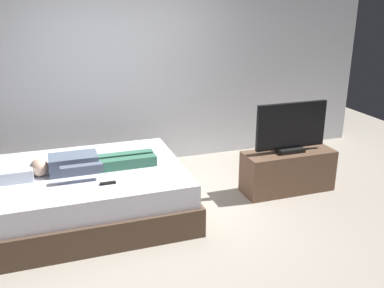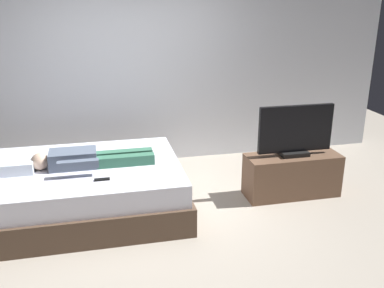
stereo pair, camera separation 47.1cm
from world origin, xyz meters
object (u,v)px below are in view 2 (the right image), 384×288
at_px(pillow, 10,166).
at_px(bed, 86,189).
at_px(tv_stand, 292,175).
at_px(tv, 295,132).
at_px(remote, 102,179).
at_px(person, 86,159).

bearing_deg(pillow, bed, -0.00).
distance_m(pillow, tv_stand, 3.11).
relative_size(bed, pillow, 4.36).
bearing_deg(bed, tv, -2.65).
bearing_deg(tv_stand, remote, -171.46).
bearing_deg(person, remote, -69.53).
bearing_deg(remote, tv_stand, 8.54).
xyz_separation_m(tv_stand, tv, (-0.00, 0.00, 0.53)).
height_order(bed, remote, remote).
bearing_deg(remote, tv, 8.54).
bearing_deg(bed, person, -47.02).
bearing_deg(bed, remote, -67.56).
distance_m(tv_stand, tv, 0.53).
distance_m(bed, tv, 2.42).
xyz_separation_m(bed, tv, (2.36, -0.11, 0.52)).
relative_size(bed, tv_stand, 1.90).
height_order(bed, tv_stand, bed).
bearing_deg(tv, bed, 177.35).
relative_size(person, tv_stand, 1.15).
relative_size(bed, remote, 13.96).
xyz_separation_m(pillow, person, (0.76, -0.03, 0.02)).
distance_m(pillow, person, 0.76).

